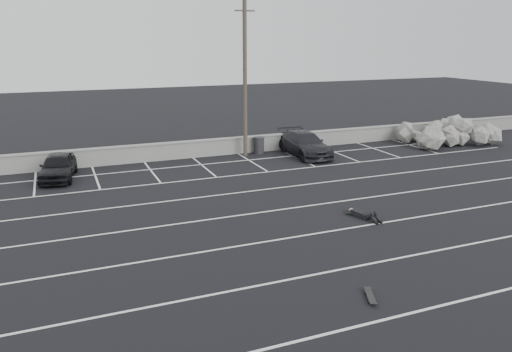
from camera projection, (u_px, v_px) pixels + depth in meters
name	position (u px, v px, depth m)	size (l,w,h in m)	color
ground	(337.00, 230.00, 19.34)	(120.00, 120.00, 0.00)	black
seawall	(223.00, 146.00, 31.69)	(50.00, 0.45, 1.06)	gray
stall_lines	(286.00, 198.00, 23.24)	(36.00, 20.05, 0.01)	silver
car_left	(58.00, 166.00, 26.19)	(1.61, 4.01, 1.37)	black
car_right	(305.00, 144.00, 31.48)	(2.04, 5.03, 1.46)	black
utility_pole	(245.00, 80.00, 30.30)	(1.25, 0.25, 9.36)	#4C4238
trash_bin	(259.00, 145.00, 32.02)	(0.79, 0.79, 1.07)	#28282B
riprap_pile	(449.00, 137.00, 34.51)	(6.49, 4.93, 1.71)	#98958F
person	(359.00, 211.00, 20.81)	(1.30, 2.33, 0.44)	black
skateboard	(370.00, 297.00, 14.23)	(0.51, 0.81, 0.10)	black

